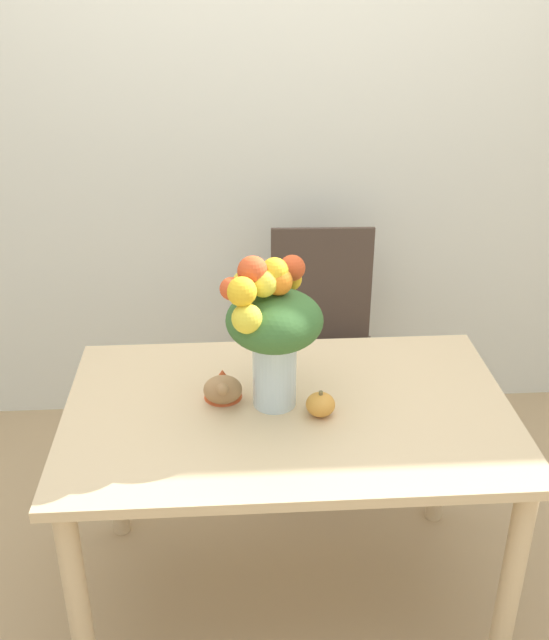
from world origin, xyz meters
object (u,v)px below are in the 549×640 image
dining_chair_near_window (323,347)px  flower_vase (272,325)px  turkey_figurine (223,386)px  pumpkin (320,404)px

dining_chair_near_window → flower_vase: bearing=-105.7°
flower_vase → turkey_figurine: (-0.14, 0.03, -0.20)m
flower_vase → dining_chair_near_window: bearing=72.4°
dining_chair_near_window → pumpkin: bearing=-96.1°
flower_vase → turkey_figurine: 0.25m
turkey_figurine → dining_chair_near_window: 0.89m
flower_vase → turkey_figurine: size_ratio=3.08×
flower_vase → turkey_figurine: bearing=167.8°
turkey_figurine → dining_chair_near_window: size_ratio=0.16×
flower_vase → pumpkin: 0.26m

